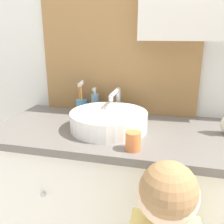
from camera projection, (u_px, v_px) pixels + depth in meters
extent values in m
cube|color=silver|center=(131.00, 38.00, 1.40)|extent=(3.20, 0.06, 2.50)
cube|color=olive|center=(119.00, 24.00, 1.35)|extent=(0.90, 0.02, 1.00)
cube|color=#B2C1CC|center=(118.00, 24.00, 1.35)|extent=(0.84, 0.01, 0.94)
cube|color=silver|center=(118.00, 203.00, 1.36)|extent=(1.19, 0.54, 0.79)
cube|color=#605B56|center=(118.00, 132.00, 1.23)|extent=(1.23, 0.58, 0.03)
sphere|color=silver|center=(43.00, 195.00, 1.10)|extent=(0.02, 0.02, 0.02)
sphere|color=silver|center=(171.00, 216.00, 0.97)|extent=(0.02, 0.02, 0.02)
cylinder|color=white|center=(109.00, 120.00, 1.21)|extent=(0.38, 0.38, 0.09)
cylinder|color=silver|center=(109.00, 113.00, 1.20)|extent=(0.31, 0.31, 0.01)
cylinder|color=silver|center=(118.00, 103.00, 1.40)|extent=(0.02, 0.02, 0.15)
cylinder|color=silver|center=(115.00, 92.00, 1.30)|extent=(0.02, 0.17, 0.02)
cylinder|color=silver|center=(111.00, 99.00, 1.22)|extent=(0.02, 0.02, 0.02)
sphere|color=white|center=(136.00, 111.00, 1.39)|extent=(0.06, 0.06, 0.06)
cylinder|color=#4C93C6|center=(82.00, 106.00, 1.47)|extent=(0.07, 0.07, 0.08)
cylinder|color=#D6423D|center=(83.00, 96.00, 1.45)|extent=(0.01, 0.01, 0.18)
cube|color=white|center=(82.00, 83.00, 1.43)|extent=(0.01, 0.02, 0.02)
cylinder|color=white|center=(82.00, 97.00, 1.47)|extent=(0.01, 0.01, 0.15)
cube|color=white|center=(81.00, 87.00, 1.45)|extent=(0.01, 0.02, 0.02)
cylinder|color=orange|center=(79.00, 97.00, 1.46)|extent=(0.01, 0.01, 0.16)
cube|color=white|center=(79.00, 85.00, 1.43)|extent=(0.01, 0.02, 0.02)
cylinder|color=#E5CC4C|center=(81.00, 97.00, 1.44)|extent=(0.01, 0.01, 0.17)
cube|color=white|center=(81.00, 84.00, 1.42)|extent=(0.01, 0.02, 0.02)
cylinder|color=#6B93B2|center=(95.00, 104.00, 1.45)|extent=(0.05, 0.05, 0.11)
cylinder|color=silver|center=(95.00, 92.00, 1.43)|extent=(0.01, 0.01, 0.02)
cube|color=silver|center=(94.00, 89.00, 1.42)|extent=(0.02, 0.03, 0.02)
sphere|color=beige|center=(168.00, 194.00, 0.71)|extent=(0.18, 0.18, 0.18)
sphere|color=#997047|center=(169.00, 190.00, 0.69)|extent=(0.17, 0.17, 0.17)
cylinder|color=#E0CC70|center=(185.00, 205.00, 0.94)|extent=(0.06, 0.28, 0.05)
cylinder|color=orange|center=(183.00, 176.00, 1.06)|extent=(0.01, 0.05, 0.12)
cylinder|color=orange|center=(133.00, 141.00, 0.99)|extent=(0.06, 0.06, 0.08)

